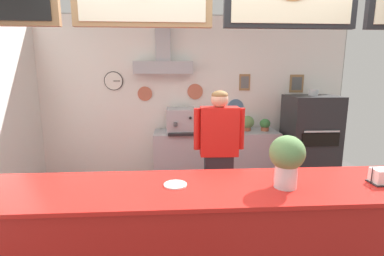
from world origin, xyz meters
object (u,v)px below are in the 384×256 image
at_px(pizza_oven, 309,142).
at_px(shop_worker, 219,153).
at_px(espresso_machine, 181,121).
at_px(potted_oregano, 265,125).
at_px(potted_sage, 247,123).
at_px(napkin_holder, 380,177).
at_px(basil_vase, 287,159).
at_px(condiment_plate, 175,185).
at_px(potted_rosemary, 230,122).
at_px(potted_basil, 203,125).

bearing_deg(pizza_oven, shop_worker, -148.20).
bearing_deg(pizza_oven, espresso_machine, 172.73).
distance_m(pizza_oven, potted_oregano, 0.75).
distance_m(potted_sage, napkin_holder, 2.72).
xyz_separation_m(napkin_holder, basil_vase, (-0.75, -0.02, 0.16)).
xyz_separation_m(espresso_machine, condiment_plate, (-0.11, -2.60, -0.05)).
xyz_separation_m(shop_worker, espresso_machine, (-0.43, 1.28, 0.19)).
distance_m(potted_oregano, condiment_plate, 3.02).
bearing_deg(espresso_machine, basil_vase, -75.24).
distance_m(shop_worker, espresso_machine, 1.36).
bearing_deg(potted_rosemary, shop_worker, -106.23).
distance_m(pizza_oven, basil_vase, 2.81).
distance_m(pizza_oven, potted_sage, 1.04).
xyz_separation_m(shop_worker, basil_vase, (0.28, -1.40, 0.35)).
bearing_deg(shop_worker, potted_basil, -86.32).
bearing_deg(basil_vase, potted_rosemary, 87.73).
relative_size(pizza_oven, potted_basil, 8.08).
distance_m(potted_basil, potted_rosemary, 0.44).
xyz_separation_m(pizza_oven, potted_rosemary, (-1.25, 0.31, 0.29)).
distance_m(shop_worker, potted_sage, 1.49).
bearing_deg(basil_vase, potted_sage, 81.54).
relative_size(espresso_machine, potted_rosemary, 2.06).
xyz_separation_m(espresso_machine, potted_basil, (0.37, 0.05, -0.09)).
relative_size(shop_worker, espresso_machine, 2.96).
xyz_separation_m(shop_worker, potted_basil, (-0.05, 1.32, 0.10)).
bearing_deg(potted_rosemary, espresso_machine, -176.72).
height_order(pizza_oven, napkin_holder, pizza_oven).
bearing_deg(shop_worker, potted_rosemary, -104.88).
height_order(shop_worker, potted_oregano, shop_worker).
xyz_separation_m(pizza_oven, basil_vase, (-1.36, -2.42, 0.49)).
distance_m(potted_basil, potted_sage, 0.74).
relative_size(shop_worker, potted_rosemary, 6.10).
relative_size(espresso_machine, potted_basil, 2.83).
bearing_deg(espresso_machine, shop_worker, -71.43).
xyz_separation_m(potted_sage, basil_vase, (-0.40, -2.72, 0.22)).
bearing_deg(potted_basil, pizza_oven, -10.41).
bearing_deg(condiment_plate, shop_worker, 67.92).
height_order(potted_basil, potted_sage, potted_sage).
relative_size(pizza_oven, condiment_plate, 9.10).
bearing_deg(basil_vase, espresso_machine, 104.76).
bearing_deg(napkin_holder, potted_rosemary, 103.38).
height_order(shop_worker, basil_vase, shop_worker).
distance_m(pizza_oven, potted_basil, 1.73).
distance_m(shop_worker, basil_vase, 1.47).
xyz_separation_m(potted_basil, condiment_plate, (-0.48, -2.65, 0.04)).
bearing_deg(condiment_plate, potted_sage, 65.23).
distance_m(espresso_machine, potted_basil, 0.39).
distance_m(potted_rosemary, condiment_plate, 2.80).
relative_size(napkin_holder, basil_vase, 0.38).
xyz_separation_m(potted_basil, basil_vase, (0.33, -2.73, 0.25)).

